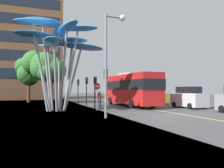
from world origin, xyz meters
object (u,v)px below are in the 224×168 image
Objects in this scene: leaf_sculpture at (59,40)px; car_parked_mid at (189,98)px; traffic_light_opposite at (78,86)px; street_lamp at (111,50)px; traffic_light_island_mid at (87,85)px; traffic_light_kerb_near at (106,81)px; no_entry_sign at (97,92)px; traffic_light_kerb_far at (95,85)px; pedestrian at (100,100)px; car_parked_far at (155,96)px; red_bus at (130,88)px.

leaf_sculpture is 14.20m from car_parked_mid.
leaf_sculpture is at bearing -110.27° from traffic_light_opposite.
leaf_sculpture is 7.13m from street_lamp.
traffic_light_island_mid is at bearing 141.73° from car_parked_mid.
street_lamp reaches higher than traffic_light_kerb_near.
traffic_light_island_mid is at bearing 84.76° from no_entry_sign.
traffic_light_kerb_far is at bearing 20.99° from leaf_sculpture.
no_entry_sign is (-0.32, 1.51, -0.98)m from traffic_light_kerb_near.
traffic_light_kerb_far is at bearing -89.18° from traffic_light_opposite.
no_entry_sign is at bearing 178.44° from car_parked_mid.
pedestrian is 1.40m from no_entry_sign.
car_parked_mid is at bearing -5.69° from leaf_sculpture.
traffic_light_island_mid reaches higher than car_parked_mid.
traffic_light_island_mid is at bearing 84.56° from street_lamp.
car_parked_mid reaches higher than car_parked_far.
traffic_light_kerb_near is at bearing -92.14° from traffic_light_island_mid.
leaf_sculpture is (-8.41, -3.10, 4.36)m from red_bus.
traffic_light_opposite is 1.32× the size of no_entry_sign.
traffic_light_kerb_near reaches higher than traffic_light_island_mid.
traffic_light_kerb_far reaches higher than pedestrian.
traffic_light_kerb_near reaches higher than car_parked_far.
car_parked_mid is (9.43, -11.16, -1.37)m from traffic_light_opposite.
traffic_light_island_mid is 6.14m from pedestrian.
no_entry_sign is at bearing -117.55° from pedestrian.
traffic_light_island_mid is 1.03× the size of traffic_light_opposite.
red_bus is 9.97m from leaf_sculpture.
pedestrian is at bearing -90.97° from traffic_light_island_mid.
traffic_light_opposite is (0.04, 12.40, -0.24)m from traffic_light_kerb_near.
leaf_sculpture is 5.75m from traffic_light_kerb_far.
leaf_sculpture reaches higher than pedestrian.
traffic_light_island_mid is (3.91, 5.93, -3.97)m from leaf_sculpture.
no_entry_sign is at bearing -145.40° from car_parked_far.
traffic_light_island_mid is at bearing 179.48° from car_parked_far.
traffic_light_island_mid is 1.36× the size of no_entry_sign.
leaf_sculpture is 2.73× the size of traffic_light_kerb_far.
traffic_light_kerb_near is (-4.81, -5.65, 0.56)m from red_bus.
pedestrian is at bearing -148.20° from car_parked_far.
car_parked_mid is at bearing -1.56° from no_entry_sign.
red_bus is 4.26× the size of no_entry_sign.
traffic_light_kerb_far reaches higher than car_parked_mid.
traffic_light_island_mid reaches higher than pedestrian.
red_bus is at bearing 136.63° from car_parked_mid.
leaf_sculpture is at bearing -156.19° from car_parked_far.
no_entry_sign is (-9.97, -6.88, 0.66)m from car_parked_far.
traffic_light_kerb_far is at bearing -155.11° from car_parked_far.
traffic_light_kerb_far is 8.12m from street_lamp.
pedestrian is at bearing 85.15° from traffic_light_kerb_near.
pedestrian is at bearing -145.93° from red_bus.
traffic_light_island_mid is 3.94m from traffic_light_opposite.
no_entry_sign is at bearing -91.92° from traffic_light_opposite.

